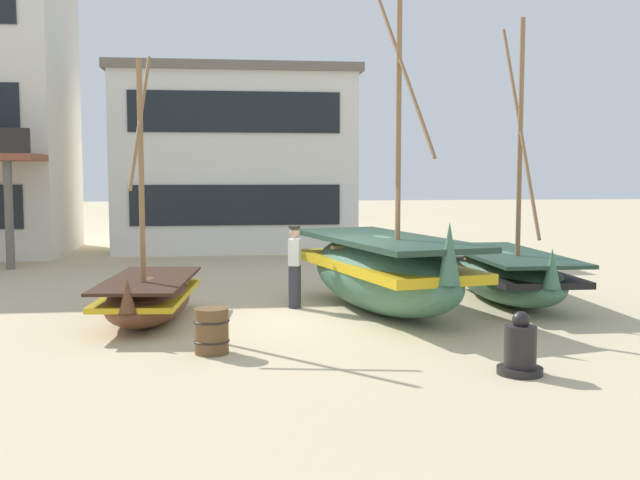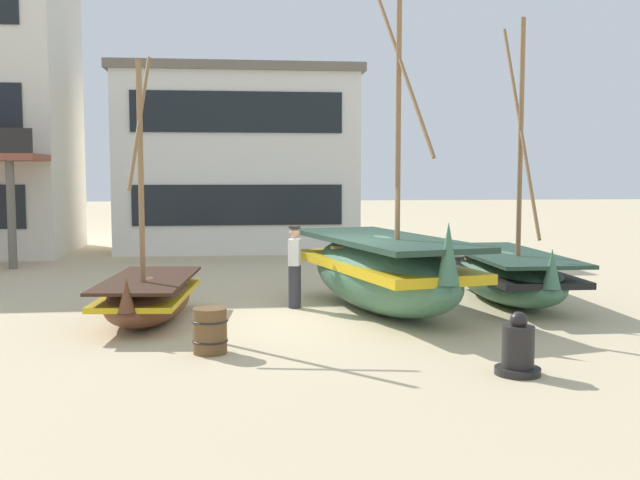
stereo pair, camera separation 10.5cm
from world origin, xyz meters
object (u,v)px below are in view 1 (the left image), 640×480
fisherman_by_hull (295,268)px  harbor_building_main (235,160)px  wooden_barrel (212,331)px  capstan_winch (520,350)px  fishing_boat_centre_large (383,270)px  fishing_boat_near_left (149,297)px  fishing_boat_far_right (507,274)px

fisherman_by_hull → harbor_building_main: harbor_building_main is taller
wooden_barrel → capstan_winch: bearing=-22.1°
fisherman_by_hull → harbor_building_main: (-1.07, 13.52, 2.39)m
fishing_boat_centre_large → capstan_winch: size_ratio=8.62×
fisherman_by_hull → harbor_building_main: 13.77m
harbor_building_main → fishing_boat_near_left: bearing=-96.8°
fishing_boat_centre_large → fishing_boat_far_right: size_ratio=1.29×
fisherman_by_hull → capstan_winch: (2.63, -5.45, -0.49)m
capstan_winch → fishing_boat_far_right: bearing=70.9°
fishing_boat_near_left → harbor_building_main: (1.75, 14.60, 2.76)m
capstan_winch → harbor_building_main: 19.54m
fisherman_by_hull → fishing_boat_centre_large: bearing=-19.3°
fishing_boat_near_left → fishing_boat_centre_large: fishing_boat_centre_large is taller
fishing_boat_far_right → capstan_winch: (-1.96, -5.65, -0.26)m
fishing_boat_near_left → capstan_winch: bearing=-38.7°
wooden_barrel → fishing_boat_near_left: bearing=114.6°
fishing_boat_near_left → fishing_boat_far_right: fishing_boat_far_right is taller
fishing_boat_centre_large → wooden_barrel: 4.59m
fishing_boat_centre_large → fishing_boat_far_right: fishing_boat_centre_large is taller
fishing_boat_far_right → wooden_barrel: bearing=-147.6°
fishing_boat_centre_large → fishing_boat_far_right: bearing=15.4°
fishing_boat_near_left → fishing_boat_far_right: (7.40, 1.29, 0.13)m
fishing_boat_far_right → fishing_boat_centre_large: bearing=-164.6°
capstan_winch → harbor_building_main: harbor_building_main is taller
fishing_boat_near_left → fishing_boat_far_right: bearing=9.9°
harbor_building_main → wooden_barrel: bearing=-91.8°
fishing_boat_near_left → fishing_boat_centre_large: (4.52, 0.49, 0.36)m
capstan_winch → fishing_boat_near_left: bearing=141.3°
wooden_barrel → harbor_building_main: bearing=88.2°
fisherman_by_hull → harbor_building_main: size_ratio=0.20×
fishing_boat_near_left → capstan_winch: size_ratio=5.63×
fishing_boat_near_left → fisherman_by_hull: size_ratio=2.92×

